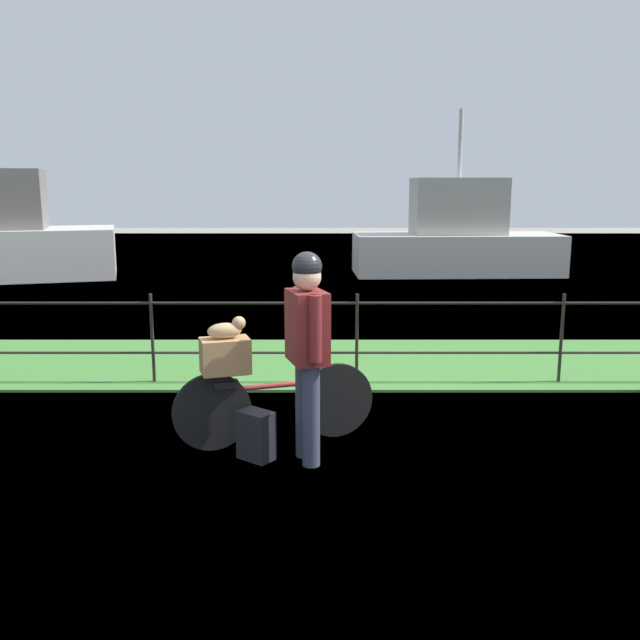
{
  "coord_description": "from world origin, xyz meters",
  "views": [
    {
      "loc": [
        -0.41,
        -5.07,
        2.19
      ],
      "look_at": [
        -0.39,
        1.42,
        0.9
      ],
      "focal_mm": 38.65,
      "sensor_mm": 36.0,
      "label": 1
    }
  ],
  "objects_px": {
    "backpack_on_paving": "(255,435)",
    "moored_boat_near": "(455,240)",
    "terrier_dog": "(226,329)",
    "cyclist_person": "(306,339)",
    "bicycle_main": "(272,404)",
    "wooden_crate": "(224,356)"
  },
  "relations": [
    {
      "from": "bicycle_main",
      "to": "cyclist_person",
      "type": "bearing_deg",
      "value": -52.24
    },
    {
      "from": "wooden_crate",
      "to": "cyclist_person",
      "type": "bearing_deg",
      "value": -21.09
    },
    {
      "from": "cyclist_person",
      "to": "moored_boat_near",
      "type": "bearing_deg",
      "value": 73.57
    },
    {
      "from": "wooden_crate",
      "to": "moored_boat_near",
      "type": "height_order",
      "value": "moored_boat_near"
    },
    {
      "from": "bicycle_main",
      "to": "backpack_on_paving",
      "type": "xyz_separation_m",
      "value": [
        -0.12,
        -0.35,
        -0.15
      ]
    },
    {
      "from": "moored_boat_near",
      "to": "wooden_crate",
      "type": "bearing_deg",
      "value": -109.85
    },
    {
      "from": "backpack_on_paving",
      "to": "moored_boat_near",
      "type": "distance_m",
      "value": 12.3
    },
    {
      "from": "backpack_on_paving",
      "to": "cyclist_person",
      "type": "bearing_deg",
      "value": -146.77
    },
    {
      "from": "wooden_crate",
      "to": "backpack_on_paving",
      "type": "height_order",
      "value": "wooden_crate"
    },
    {
      "from": "bicycle_main",
      "to": "cyclist_person",
      "type": "relative_size",
      "value": 1.0
    },
    {
      "from": "bicycle_main",
      "to": "terrier_dog",
      "type": "relative_size",
      "value": 5.18
    },
    {
      "from": "wooden_crate",
      "to": "cyclist_person",
      "type": "height_order",
      "value": "cyclist_person"
    },
    {
      "from": "cyclist_person",
      "to": "moored_boat_near",
      "type": "distance_m",
      "value": 12.19
    },
    {
      "from": "bicycle_main",
      "to": "wooden_crate",
      "type": "xyz_separation_m",
      "value": [
        -0.38,
        -0.12,
        0.45
      ]
    },
    {
      "from": "terrier_dog",
      "to": "backpack_on_paving",
      "type": "xyz_separation_m",
      "value": [
        0.24,
        -0.24,
        -0.82
      ]
    },
    {
      "from": "terrier_dog",
      "to": "cyclist_person",
      "type": "distance_m",
      "value": 0.71
    },
    {
      "from": "bicycle_main",
      "to": "terrier_dog",
      "type": "bearing_deg",
      "value": -162.91
    },
    {
      "from": "terrier_dog",
      "to": "backpack_on_paving",
      "type": "distance_m",
      "value": 0.89
    },
    {
      "from": "wooden_crate",
      "to": "terrier_dog",
      "type": "bearing_deg",
      "value": 17.09
    },
    {
      "from": "moored_boat_near",
      "to": "cyclist_person",
      "type": "bearing_deg",
      "value": -106.43
    },
    {
      "from": "terrier_dog",
      "to": "backpack_on_paving",
      "type": "height_order",
      "value": "terrier_dog"
    },
    {
      "from": "cyclist_person",
      "to": "moored_boat_near",
      "type": "height_order",
      "value": "moored_boat_near"
    }
  ]
}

